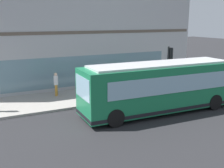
# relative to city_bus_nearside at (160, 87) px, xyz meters

# --- Properties ---
(ground) EXTENTS (120.00, 120.00, 0.00)m
(ground) POSITION_rel_city_bus_nearside_xyz_m (0.23, 1.55, -1.55)
(ground) COLOR #262628
(sidewalk_curb) EXTENTS (4.49, 40.00, 0.15)m
(sidewalk_curb) POSITION_rel_city_bus_nearside_xyz_m (5.07, 1.55, -1.48)
(sidewalk_curb) COLOR #9E9991
(sidewalk_curb) RESTS_ON ground
(building_corner) EXTENTS (8.43, 20.08, 8.43)m
(building_corner) POSITION_rel_city_bus_nearside_xyz_m (11.50, 1.55, 2.65)
(building_corner) COLOR #A8A8AD
(building_corner) RESTS_ON ground
(city_bus_nearside) EXTENTS (2.86, 10.12, 3.07)m
(city_bus_nearside) POSITION_rel_city_bus_nearside_xyz_m (0.00, 0.00, 0.00)
(city_bus_nearside) COLOR #197247
(city_bus_nearside) RESTS_ON ground
(traffic_light_near_corner) EXTENTS (0.32, 0.49, 3.51)m
(traffic_light_near_corner) POSITION_rel_city_bus_nearside_xyz_m (3.23, -3.19, 1.04)
(traffic_light_near_corner) COLOR black
(traffic_light_near_corner) RESTS_ON sidewalk_curb
(fire_hydrant) EXTENTS (0.35, 0.35, 0.74)m
(fire_hydrant) POSITION_rel_city_bus_nearside_xyz_m (4.27, 1.68, -1.04)
(fire_hydrant) COLOR red
(fire_hydrant) RESTS_ON sidewalk_curb
(pedestrian_near_hydrant) EXTENTS (0.32, 0.32, 1.73)m
(pedestrian_near_hydrant) POSITION_rel_city_bus_nearside_xyz_m (5.96, 4.87, -0.41)
(pedestrian_near_hydrant) COLOR gold
(pedestrian_near_hydrant) RESTS_ON sidewalk_curb
(pedestrian_walking_along_curb) EXTENTS (0.32, 0.32, 1.80)m
(pedestrian_walking_along_curb) POSITION_rel_city_bus_nearside_xyz_m (4.51, -0.25, -0.36)
(pedestrian_walking_along_curb) COLOR #3F8C4C
(pedestrian_walking_along_curb) RESTS_ON sidewalk_curb
(pedestrian_by_light_pole) EXTENTS (0.32, 0.32, 1.63)m
(pedestrian_by_light_pole) POSITION_rel_city_bus_nearside_xyz_m (3.98, -1.05, -0.47)
(pedestrian_by_light_pole) COLOR #3F8C4C
(pedestrian_by_light_pole) RESTS_ON sidewalk_curb
(newspaper_vending_box) EXTENTS (0.44, 0.43, 0.90)m
(newspaper_vending_box) POSITION_rel_city_bus_nearside_xyz_m (5.19, 1.60, -0.95)
(newspaper_vending_box) COLOR #263F99
(newspaper_vending_box) RESTS_ON sidewalk_curb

